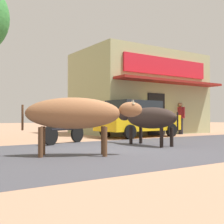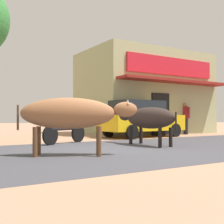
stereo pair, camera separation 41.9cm
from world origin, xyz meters
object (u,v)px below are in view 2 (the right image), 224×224
object	(u,v)px
parked_motorcycle	(66,130)
cow_far_dark	(148,118)
parked_hatchback_car	(141,119)
pedestrian_by_shop	(185,116)
cow_near_brown	(71,114)

from	to	relation	value
parked_motorcycle	cow_far_dark	distance (m)	2.86
parked_hatchback_car	pedestrian_by_shop	size ratio (longest dim) A/B	2.48
parked_motorcycle	cow_far_dark	bearing A→B (deg)	-45.43
parked_motorcycle	cow_near_brown	world-z (taller)	cow_near_brown
parked_motorcycle	cow_near_brown	xyz separation A→B (m)	(-1.14, -3.06, 0.50)
parked_hatchback_car	cow_near_brown	size ratio (longest dim) A/B	1.56
parked_motorcycle	pedestrian_by_shop	xyz separation A→B (m)	(7.52, 1.85, 0.50)
parked_motorcycle	pedestrian_by_shop	world-z (taller)	pedestrian_by_shop
parked_hatchback_car	cow_far_dark	xyz separation A→B (m)	(-2.21, -3.33, 0.02)
cow_far_dark	pedestrian_by_shop	size ratio (longest dim) A/B	1.66
parked_hatchback_car	cow_far_dark	distance (m)	3.99
parked_hatchback_car	cow_near_brown	bearing A→B (deg)	-140.64
parked_hatchback_car	pedestrian_by_shop	bearing A→B (deg)	9.22
cow_far_dark	parked_motorcycle	bearing A→B (deg)	134.57
parked_hatchback_car	parked_motorcycle	distance (m)	4.41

